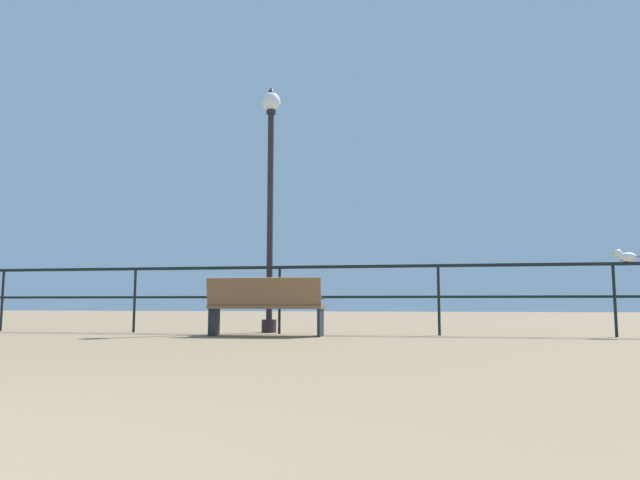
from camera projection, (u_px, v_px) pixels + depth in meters
The scene contains 4 objects.
pier_railing at pixel (280, 283), 9.34m from camera, with size 20.65×0.05×1.11m.
bench_near_left at pixel (265, 304), 8.65m from camera, with size 1.78×0.76×0.89m.
lamppost_center at pixel (270, 181), 9.92m from camera, with size 0.34×0.34×4.34m.
seagull_on_rail at pixel (625, 256), 8.48m from camera, with size 0.41×0.23×0.20m.
Camera 1 is at (2.27, -0.61, 0.52)m, focal length 31.73 mm.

